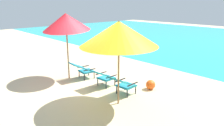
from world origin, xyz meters
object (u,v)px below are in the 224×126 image
object	(u,v)px
beach_umbrella_right	(119,34)
lounge_chair_right	(123,83)
beach_ball	(151,85)
beach_umbrella_left	(66,22)
lounge_chair_center	(103,76)
lounge_chair_left	(82,69)

from	to	relation	value
beach_umbrella_right	lounge_chair_right	bearing A→B (deg)	122.70
beach_ball	lounge_chair_right	bearing A→B (deg)	-105.21
beach_umbrella_left	beach_umbrella_right	world-z (taller)	beach_umbrella_left
beach_ball	lounge_chair_center	bearing A→B (deg)	-140.08
beach_ball	beach_umbrella_left	bearing A→B (deg)	-152.83
lounge_chair_center	lounge_chair_right	xyz separation A→B (m)	(0.97, 0.00, 0.00)
beach_umbrella_left	beach_ball	xyz separation A→B (m)	(2.81, 1.44, -2.00)
lounge_chair_right	lounge_chair_center	bearing A→B (deg)	-179.86
lounge_chair_center	beach_umbrella_right	distance (m)	2.14
lounge_chair_center	beach_ball	xyz separation A→B (m)	(1.26, 1.05, -0.24)
lounge_chair_left	beach_ball	xyz separation A→B (m)	(2.41, 1.09, -0.24)
lounge_chair_left	beach_umbrella_right	xyz separation A→B (m)	(2.44, -0.45, 1.63)
lounge_chair_center	lounge_chair_left	bearing A→B (deg)	-177.96
beach_umbrella_right	lounge_chair_center	bearing A→B (deg)	159.03
beach_umbrella_right	beach_ball	xyz separation A→B (m)	(-0.03, 1.55, -1.87)
lounge_chair_left	beach_umbrella_left	size ratio (longest dim) A/B	0.37
lounge_chair_center	beach_umbrella_right	xyz separation A→B (m)	(1.29, -0.50, 1.63)
lounge_chair_left	beach_ball	world-z (taller)	lounge_chair_left
lounge_chair_right	beach_umbrella_right	xyz separation A→B (m)	(0.32, -0.50, 1.63)
lounge_chair_right	beach_umbrella_left	bearing A→B (deg)	-171.18
lounge_chair_center	beach_ball	distance (m)	1.66
lounge_chair_left	beach_ball	bearing A→B (deg)	24.46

